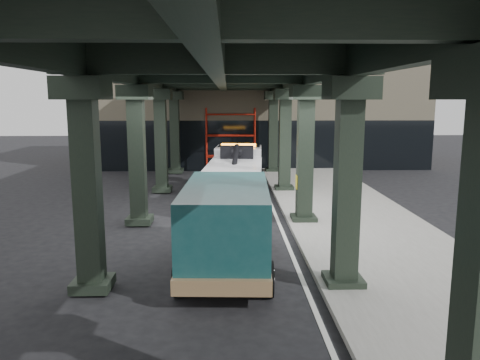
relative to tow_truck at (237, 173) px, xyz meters
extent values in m
plane|color=black|center=(-0.21, -5.99, -1.25)|extent=(90.00, 90.00, 0.00)
cube|color=gray|center=(4.29, -3.99, -1.17)|extent=(5.00, 40.00, 0.15)
cube|color=silver|center=(1.49, -3.99, -1.24)|extent=(0.12, 38.00, 0.01)
cube|color=black|center=(2.39, -9.99, 1.25)|extent=(0.55, 0.55, 5.00)
cube|color=black|center=(2.39, -9.99, 3.50)|extent=(1.10, 1.10, 0.50)
cube|color=black|center=(2.39, -9.99, -1.07)|extent=(0.90, 0.90, 0.24)
cube|color=black|center=(2.39, -3.99, 1.25)|extent=(0.55, 0.55, 5.00)
cube|color=black|center=(2.39, -3.99, 3.50)|extent=(1.10, 1.10, 0.50)
cube|color=black|center=(2.39, -3.99, -1.07)|extent=(0.90, 0.90, 0.24)
cube|color=black|center=(2.39, 2.01, 1.25)|extent=(0.55, 0.55, 5.00)
cube|color=black|center=(2.39, 2.01, 3.50)|extent=(1.10, 1.10, 0.50)
cube|color=black|center=(2.39, 2.01, -1.07)|extent=(0.90, 0.90, 0.24)
cube|color=black|center=(2.39, 8.01, 1.25)|extent=(0.55, 0.55, 5.00)
cube|color=black|center=(2.39, 8.01, 3.50)|extent=(1.10, 1.10, 0.50)
cube|color=black|center=(2.39, 8.01, -1.07)|extent=(0.90, 0.90, 0.24)
cube|color=black|center=(-3.61, -9.99, 1.25)|extent=(0.55, 0.55, 5.00)
cube|color=black|center=(-3.61, -9.99, 3.50)|extent=(1.10, 1.10, 0.50)
cube|color=black|center=(-3.61, -9.99, -1.07)|extent=(0.90, 0.90, 0.24)
cube|color=black|center=(-3.61, -3.99, 1.25)|extent=(0.55, 0.55, 5.00)
cube|color=black|center=(-3.61, -3.99, 3.50)|extent=(1.10, 1.10, 0.50)
cube|color=black|center=(-3.61, -3.99, -1.07)|extent=(0.90, 0.90, 0.24)
cube|color=black|center=(-3.61, 2.01, 1.25)|extent=(0.55, 0.55, 5.00)
cube|color=black|center=(-3.61, 2.01, 3.50)|extent=(1.10, 1.10, 0.50)
cube|color=black|center=(-3.61, 2.01, -1.07)|extent=(0.90, 0.90, 0.24)
cube|color=black|center=(-3.61, 8.01, 1.25)|extent=(0.55, 0.55, 5.00)
cube|color=black|center=(-3.61, 8.01, 3.50)|extent=(1.10, 1.10, 0.50)
cube|color=black|center=(-3.61, 8.01, -1.07)|extent=(0.90, 0.90, 0.24)
cube|color=black|center=(2.39, -3.99, 4.30)|extent=(0.35, 32.00, 1.10)
cube|color=black|center=(-3.61, -3.99, 4.30)|extent=(0.35, 32.00, 1.10)
cube|color=black|center=(-0.61, -3.99, 4.30)|extent=(0.35, 32.00, 1.10)
cube|color=black|center=(-0.61, -3.99, 5.00)|extent=(7.40, 32.00, 0.30)
cube|color=#C6B793|center=(1.79, 14.01, 2.75)|extent=(22.00, 10.00, 8.00)
cylinder|color=#AB1B0D|center=(-1.71, 8.91, 0.75)|extent=(0.08, 0.08, 4.00)
cylinder|color=#AB1B0D|center=(-1.71, 8.11, 0.75)|extent=(0.08, 0.08, 4.00)
cylinder|color=#AB1B0D|center=(1.29, 8.91, 0.75)|extent=(0.08, 0.08, 4.00)
cylinder|color=#AB1B0D|center=(1.29, 8.11, 0.75)|extent=(0.08, 0.08, 4.00)
cylinder|color=#AB1B0D|center=(-0.21, 8.91, -0.25)|extent=(3.00, 0.08, 0.08)
cylinder|color=#AB1B0D|center=(-0.21, 8.91, 1.05)|extent=(3.00, 0.08, 0.08)
cylinder|color=#AB1B0D|center=(-0.21, 8.91, 2.35)|extent=(3.00, 0.08, 0.08)
cube|color=black|center=(-0.04, -0.48, -0.60)|extent=(1.45, 6.97, 0.23)
cube|color=silver|center=(0.14, 1.87, 0.18)|extent=(2.33, 2.37, 1.66)
cube|color=silver|center=(0.22, 2.83, -0.28)|extent=(2.21, 0.81, 0.83)
cube|color=black|center=(0.16, 2.10, 0.65)|extent=(2.12, 1.35, 0.78)
cube|color=silver|center=(-0.12, -1.54, 0.00)|extent=(2.56, 4.77, 1.29)
cube|color=orange|center=(0.13, 1.68, 1.11)|extent=(1.68, 0.38, 0.15)
cube|color=black|center=(0.02, 0.30, 0.92)|extent=(1.51, 0.66, 0.55)
cylinder|color=black|center=(-0.10, -1.35, 0.69)|extent=(0.47, 3.24, 1.24)
cube|color=black|center=(-0.30, -3.88, -0.92)|extent=(0.37, 1.31, 0.17)
cube|color=black|center=(-0.35, -4.53, -0.97)|extent=(1.49, 0.34, 0.17)
cylinder|color=black|center=(-0.85, 2.22, -0.74)|extent=(0.40, 1.04, 1.02)
cylinder|color=silver|center=(-0.85, 2.22, -0.74)|extent=(0.40, 0.58, 0.56)
cylinder|color=black|center=(1.18, 2.07, -0.74)|extent=(0.40, 1.04, 1.02)
cylinder|color=silver|center=(1.18, 2.07, -0.74)|extent=(0.40, 0.58, 0.56)
cylinder|color=black|center=(-1.08, -0.82, -0.74)|extent=(0.40, 1.04, 1.02)
cylinder|color=silver|center=(-1.08, -0.82, -0.74)|extent=(0.40, 0.58, 0.56)
cylinder|color=black|center=(0.94, -0.97, -0.74)|extent=(0.40, 1.04, 1.02)
cylinder|color=silver|center=(0.94, -0.97, -0.74)|extent=(0.40, 0.58, 0.56)
cylinder|color=black|center=(-1.17, -2.01, -0.74)|extent=(0.40, 1.04, 1.02)
cylinder|color=silver|center=(-1.17, -2.01, -0.74)|extent=(0.40, 0.58, 0.56)
cylinder|color=black|center=(0.85, -2.17, -0.74)|extent=(0.40, 1.04, 1.02)
cylinder|color=silver|center=(0.85, -2.17, -0.74)|extent=(0.40, 0.58, 0.56)
cube|color=#123F41|center=(-0.32, -6.10, -0.29)|extent=(2.11, 1.19, 0.91)
cube|color=#123F41|center=(-0.43, -8.87, 0.11)|extent=(2.30, 4.62, 1.96)
cube|color=#92714A|center=(-0.42, -8.47, -0.69)|extent=(2.39, 5.72, 0.35)
cube|color=black|center=(-0.33, -6.51, 0.52)|extent=(1.98, 0.51, 0.84)
cube|color=black|center=(-0.42, -8.57, 0.62)|extent=(2.29, 3.71, 0.55)
cube|color=silver|center=(-0.30, -5.57, -0.69)|extent=(2.02, 0.20, 0.30)
cylinder|color=black|center=(-1.33, -6.11, -0.82)|extent=(0.32, 0.86, 0.85)
cylinder|color=silver|center=(-1.33, -6.11, -0.82)|extent=(0.34, 0.48, 0.47)
cylinder|color=black|center=(0.69, -6.20, -0.82)|extent=(0.32, 0.86, 0.85)
cylinder|color=silver|center=(0.69, -6.20, -0.82)|extent=(0.34, 0.48, 0.47)
cylinder|color=black|center=(-1.50, -10.34, -0.82)|extent=(0.32, 0.86, 0.85)
cylinder|color=silver|center=(-1.50, -10.34, -0.82)|extent=(0.34, 0.48, 0.47)
cylinder|color=black|center=(0.51, -10.42, -0.82)|extent=(0.32, 0.86, 0.85)
cylinder|color=silver|center=(0.51, -10.42, -0.82)|extent=(0.34, 0.48, 0.47)
camera|label=1|loc=(-0.38, -20.62, 3.25)|focal=35.00mm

